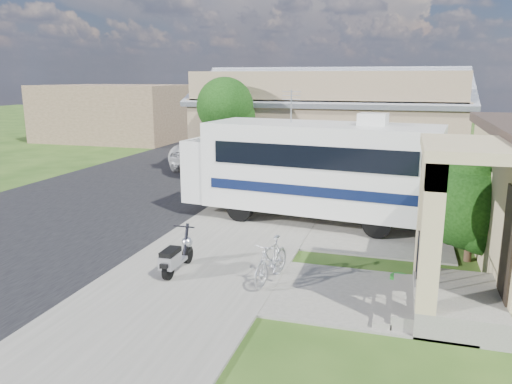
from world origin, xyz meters
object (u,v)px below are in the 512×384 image
(shrub, at_px, (476,202))
(scooter, at_px, (176,257))
(motorhome, at_px, (312,167))
(van, at_px, (248,134))
(pickup_truck, at_px, (217,149))
(garden_hose, at_px, (399,281))
(bicycle, at_px, (271,263))

(shrub, bearing_deg, scooter, -155.92)
(motorhome, xyz_separation_m, van, (-7.16, 15.96, -0.86))
(pickup_truck, relative_size, van, 1.01)
(motorhome, bearing_deg, garden_hose, -51.36)
(scooter, bearing_deg, pickup_truck, 106.94)
(shrub, distance_m, bicycle, 5.42)
(scooter, height_order, bicycle, scooter)
(bicycle, xyz_separation_m, van, (-7.24, 21.28, 0.41))
(shrub, height_order, van, shrub)
(shrub, xyz_separation_m, pickup_truck, (-11.17, 11.24, -0.67))
(scooter, xyz_separation_m, bicycle, (2.26, 0.15, 0.04))
(shrub, bearing_deg, van, 122.47)
(van, bearing_deg, motorhome, -75.63)
(bicycle, distance_m, garden_hose, 2.91)
(garden_hose, bearing_deg, scooter, -169.91)
(bicycle, relative_size, pickup_truck, 0.26)
(shrub, relative_size, pickup_truck, 0.48)
(van, bearing_deg, scooter, -86.71)
(motorhome, height_order, pickup_truck, motorhome)
(scooter, bearing_deg, shrub, 23.76)
(pickup_truck, relative_size, garden_hose, 15.04)
(pickup_truck, bearing_deg, van, -85.72)
(motorhome, bearing_deg, van, 120.78)
(motorhome, xyz_separation_m, garden_hose, (2.87, -4.58, -1.67))
(garden_hose, bearing_deg, shrub, 51.26)
(pickup_truck, distance_m, van, 7.21)
(bicycle, relative_size, garden_hose, 3.94)
(shrub, bearing_deg, motorhome, 151.61)
(motorhome, height_order, shrub, motorhome)
(bicycle, bearing_deg, scooter, -165.97)
(motorhome, xyz_separation_m, scooter, (-2.18, -5.48, -1.31))
(van, bearing_deg, bicycle, -80.99)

